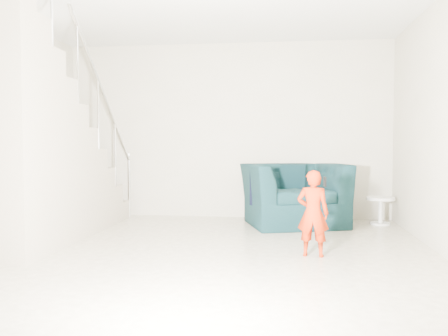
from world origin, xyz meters
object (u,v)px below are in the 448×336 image
at_px(toddler, 313,213).
at_px(side_table, 381,206).
at_px(staircase, 33,161).
at_px(armchair, 294,194).

height_order(toddler, side_table, toddler).
distance_m(toddler, staircase, 3.23).
xyz_separation_m(armchair, staircase, (-3.03, -1.60, 0.51)).
xyz_separation_m(armchair, side_table, (1.22, 0.17, -0.17)).
relative_size(armchair, staircase, 0.37).
height_order(armchair, staircase, staircase).
bearing_deg(staircase, armchair, 27.87).
bearing_deg(toddler, staircase, 2.91).
relative_size(toddler, staircase, 0.24).
bearing_deg(side_table, toddler, -117.66).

